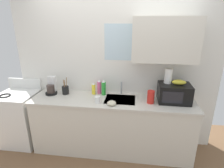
# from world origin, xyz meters

# --- Properties ---
(kitchen_wall_assembly) EXTENTS (3.27, 0.42, 2.50)m
(kitchen_wall_assembly) POSITION_xyz_m (0.13, 0.31, 1.35)
(kitchen_wall_assembly) COLOR white
(kitchen_wall_assembly) RESTS_ON ground
(counter_unit) EXTENTS (2.50, 0.63, 0.90)m
(counter_unit) POSITION_xyz_m (0.00, 0.00, 0.46)
(counter_unit) COLOR silver
(counter_unit) RESTS_ON ground
(sink_faucet) EXTENTS (0.03, 0.03, 0.21)m
(sink_faucet) POSITION_xyz_m (0.12, 0.24, 1.00)
(sink_faucet) COLOR #B2B5BA
(sink_faucet) RESTS_ON counter_unit
(stove_range) EXTENTS (0.60, 0.60, 1.08)m
(stove_range) POSITION_xyz_m (-1.59, 0.00, 0.46)
(stove_range) COLOR white
(stove_range) RESTS_ON ground
(microwave) EXTENTS (0.46, 0.35, 0.27)m
(microwave) POSITION_xyz_m (0.91, 0.05, 1.04)
(microwave) COLOR black
(microwave) RESTS_ON counter_unit
(banana_bunch) EXTENTS (0.20, 0.11, 0.07)m
(banana_bunch) POSITION_xyz_m (0.96, 0.05, 1.20)
(banana_bunch) COLOR gold
(banana_bunch) RESTS_ON microwave
(paper_towel_roll) EXTENTS (0.11, 0.11, 0.22)m
(paper_towel_roll) POSITION_xyz_m (0.81, 0.10, 1.28)
(paper_towel_roll) COLOR white
(paper_towel_roll) RESTS_ON microwave
(coffee_maker) EXTENTS (0.19, 0.21, 0.28)m
(coffee_maker) POSITION_xyz_m (-1.01, 0.11, 1.00)
(coffee_maker) COLOR black
(coffee_maker) RESTS_ON counter_unit
(dish_soap_bottle_green) EXTENTS (0.07, 0.07, 0.25)m
(dish_soap_bottle_green) POSITION_xyz_m (-0.16, 0.17, 1.02)
(dish_soap_bottle_green) COLOR green
(dish_soap_bottle_green) RESTS_ON counter_unit
(dish_soap_bottle_pink) EXTENTS (0.06, 0.06, 0.24)m
(dish_soap_bottle_pink) POSITION_xyz_m (-0.24, 0.22, 1.01)
(dish_soap_bottle_pink) COLOR #E55999
(dish_soap_bottle_pink) RESTS_ON counter_unit
(dish_soap_bottle_yellow) EXTENTS (0.06, 0.06, 0.20)m
(dish_soap_bottle_yellow) POSITION_xyz_m (-0.33, 0.18, 0.99)
(dish_soap_bottle_yellow) COLOR yellow
(dish_soap_bottle_yellow) RESTS_ON counter_unit
(cereal_canister) EXTENTS (0.10, 0.10, 0.19)m
(cereal_canister) POSITION_xyz_m (0.57, -0.05, 0.99)
(cereal_canister) COLOR red
(cereal_canister) RESTS_ON counter_unit
(mug_white) EXTENTS (0.08, 0.08, 0.09)m
(mug_white) POSITION_xyz_m (-0.20, -0.14, 0.95)
(mug_white) COLOR white
(mug_white) RESTS_ON counter_unit
(utensil_crock) EXTENTS (0.11, 0.11, 0.28)m
(utensil_crock) POSITION_xyz_m (-0.78, 0.12, 0.97)
(utensil_crock) COLOR black
(utensil_crock) RESTS_ON counter_unit
(small_bowl) EXTENTS (0.13, 0.13, 0.06)m
(small_bowl) POSITION_xyz_m (0.02, -0.20, 0.93)
(small_bowl) COLOR beige
(small_bowl) RESTS_ON counter_unit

